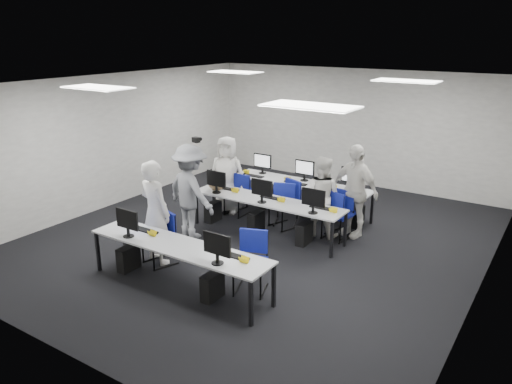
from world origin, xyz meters
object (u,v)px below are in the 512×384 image
Objects in this scene: student_1 at (321,196)px; chair_6 at (286,210)px; desk_mid at (267,202)px; chair_7 at (341,221)px; student_0 at (155,212)px; student_3 at (354,191)px; chair_1 at (251,273)px; chair_2 at (237,202)px; chair_5 at (247,200)px; photographer at (191,191)px; student_2 at (227,175)px; chair_0 at (160,248)px; desk_front at (178,248)px; chair_4 at (338,224)px; chair_3 at (285,212)px.

chair_6 is at bearing -14.76° from student_1.
chair_7 is at bearing 32.79° from desk_mid.
student_3 is (2.40, 3.01, 0.00)m from student_0.
chair_1 is 3.46m from chair_2.
student_1 is 0.65m from student_3.
chair_6 is 0.52× the size of student_3.
chair_5 is at bearing -13.52° from student_1.
student_1 is (-0.35, -0.23, 0.51)m from chair_7.
desk_mid is 1.72× the size of photographer.
chair_6 reaches higher than desk_mid.
student_2 is at bearing -6.85° from student_1.
student_2 is at bearing 120.68° from chair_0.
photographer is at bearing 124.78° from desk_front.
chair_5 is at bearing -178.12° from chair_4.
desk_front is 3.35m from chair_6.
chair_5 is (0.11, 0.24, 0.01)m from chair_2.
chair_1 is 3.59m from chair_5.
chair_3 is (0.10, 0.57, -0.37)m from desk_mid.
student_0 is at bearing -84.34° from chair_5.
chair_6 is at bearing 5.16° from chair_2.
chair_7 is at bearing 69.92° from desk_front.
chair_2 is 0.93× the size of chair_4.
chair_2 is 0.51× the size of student_2.
chair_4 reaches higher than chair_0.
student_3 is (0.44, 2.99, 0.62)m from chair_1.
chair_0 is 3.01m from chair_5.
chair_4 reaches higher than chair_7.
chair_7 is 0.54× the size of student_2.
chair_7 is (2.40, 0.16, 0.02)m from chair_2.
chair_3 is 1.64m from student_2.
chair_3 reaches higher than chair_5.
chair_2 is 0.95× the size of chair_5.
chair_6 is 0.52× the size of student_0.
desk_mid is at bearing -130.63° from chair_7.
chair_0 is at bearing 117.38° from photographer.
student_2 is 1.56m from photographer.
chair_3 is 1.19m from chair_5.
chair_2 is at bearing -157.65° from student_3.
desk_front is at bearing 137.12° from photographer.
student_0 is at bearing -179.79° from chair_0.
chair_2 is at bearing 151.20° from desk_mid.
chair_4 is at bearing -25.36° from chair_6.
chair_5 is 2.30m from chair_7.
desk_front is 1.06m from chair_0.
chair_1 is at bearing -78.32° from chair_7.
student_1 is 0.94× the size of student_2.
student_0 reaches higher than chair_5.
chair_4 is 0.72m from student_3.
student_2 is (-1.47, -0.06, 0.56)m from chair_6.
photographer reaches higher than desk_mid.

